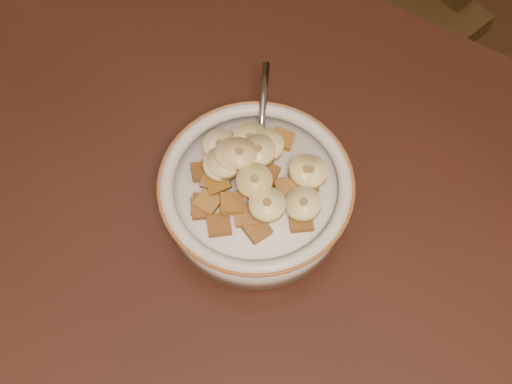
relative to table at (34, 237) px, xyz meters
The scene contains 42 objects.
floor 0.78m from the table, ahead, with size 4.00×4.50×0.10m, color #422816.
table is the anchor object (origin of this frame).
cereal_bowl 0.22m from the table, 41.67° to the left, with size 0.17×0.17×0.04m, color silver.
milk 0.23m from the table, 41.67° to the left, with size 0.14×0.14×0.00m, color white.
spoon 0.24m from the table, 48.43° to the left, with size 0.03×0.04×0.01m, color #9B9B9B.
cereal_square_0 0.20m from the table, 41.87° to the left, with size 0.02×0.02×0.01m, color brown.
cereal_square_1 0.23m from the table, 53.23° to the left, with size 0.02×0.02×0.01m, color brown.
cereal_square_2 0.19m from the table, 36.48° to the left, with size 0.02×0.02×0.01m, color olive.
cereal_square_3 0.23m from the table, 29.59° to the left, with size 0.02×0.02×0.01m, color brown.
cereal_square_4 0.27m from the table, 41.45° to the left, with size 0.02×0.02×0.01m, color brown.
cereal_square_5 0.18m from the table, 35.30° to the left, with size 0.02×0.02×0.01m, color brown.
cereal_square_6 0.24m from the table, 41.25° to the left, with size 0.02×0.02×0.01m, color brown.
cereal_square_7 0.19m from the table, 47.14° to the left, with size 0.02×0.02×0.01m, color brown.
cereal_square_8 0.20m from the table, 29.90° to the left, with size 0.02×0.02×0.01m, color brown.
cereal_square_9 0.28m from the table, 41.10° to the left, with size 0.02×0.02×0.01m, color #9B6419.
cereal_square_10 0.22m from the table, 32.60° to the left, with size 0.02×0.02×0.01m, color brown.
cereal_square_11 0.23m from the table, 49.76° to the left, with size 0.02×0.02×0.01m, color brown.
cereal_square_12 0.21m from the table, 53.54° to the left, with size 0.02×0.02×0.01m, color #92611C.
cereal_square_13 0.21m from the table, 35.25° to the left, with size 0.02×0.02×0.01m, color brown.
cereal_square_14 0.27m from the table, 32.40° to the left, with size 0.02×0.02×0.01m, color brown.
cereal_square_15 0.20m from the table, 43.70° to the left, with size 0.02×0.02×0.01m, color brown.
cereal_square_16 0.26m from the table, 38.62° to the left, with size 0.02×0.02×0.01m, color brown.
cereal_square_17 0.18m from the table, 36.48° to the left, with size 0.02×0.02×0.01m, color brown.
cereal_square_18 0.21m from the table, 44.87° to the left, with size 0.02×0.02×0.01m, color brown.
cereal_square_19 0.23m from the table, 48.19° to the left, with size 0.02×0.02×0.01m, color brown.
cereal_square_20 0.26m from the table, 37.59° to the left, with size 0.02×0.02×0.01m, color #9C6333.
cereal_square_21 0.20m from the table, 48.71° to the left, with size 0.02×0.02×0.01m, color brown.
cereal_square_22 0.24m from the table, 36.52° to the left, with size 0.02×0.02×0.01m, color #8B5617.
cereal_square_23 0.26m from the table, 51.88° to the left, with size 0.02×0.02×0.01m, color brown.
banana_slice_0 0.27m from the table, 34.86° to the left, with size 0.03×0.03×0.01m, color beige.
banana_slice_1 0.21m from the table, 45.20° to the left, with size 0.03×0.03×0.01m, color #D1C87C.
banana_slice_2 0.25m from the table, 33.22° to the left, with size 0.03×0.03×0.01m, color #FFF5A8.
banana_slice_3 0.24m from the table, 38.66° to the left, with size 0.03×0.03×0.01m, color #CCBF6C.
banana_slice_4 0.21m from the table, 51.35° to the left, with size 0.03×0.03×0.01m, color beige.
banana_slice_5 0.22m from the table, 46.16° to the left, with size 0.03×0.03×0.01m, color tan.
banana_slice_6 0.28m from the table, 41.61° to the left, with size 0.03×0.03×0.01m, color #E4CB86.
banana_slice_7 0.24m from the table, 46.18° to the left, with size 0.03×0.03×0.01m, color #ECD990.
banana_slice_8 0.23m from the table, 45.81° to the left, with size 0.03×0.03×0.01m, color #FBD47F.
banana_slice_9 0.28m from the table, 41.68° to the left, with size 0.03×0.03×0.01m, color #E6D37A.
banana_slice_10 0.25m from the table, 47.87° to the left, with size 0.03×0.03×0.01m, color #FAEC85.
banana_slice_11 0.24m from the table, 50.15° to the left, with size 0.03×0.03×0.01m, color beige.
banana_slice_12 0.21m from the table, 45.49° to the left, with size 0.03×0.03×0.01m, color #EBD989.
Camera 1 is at (0.30, -0.05, 1.25)m, focal length 40.00 mm.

